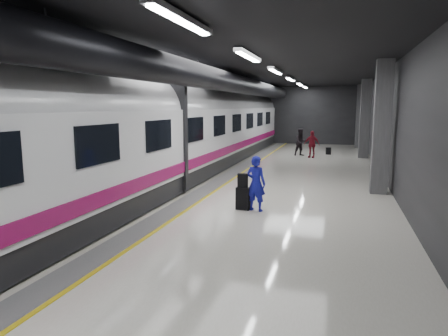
% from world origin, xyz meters
% --- Properties ---
extents(ground, '(40.00, 40.00, 0.00)m').
position_xyz_m(ground, '(0.00, 0.00, 0.00)').
color(ground, silver).
rests_on(ground, ground).
extents(platform_hall, '(10.02, 40.02, 4.51)m').
position_xyz_m(platform_hall, '(-0.29, 0.96, 3.54)').
color(platform_hall, black).
rests_on(platform_hall, ground).
extents(train, '(3.05, 38.00, 4.05)m').
position_xyz_m(train, '(-3.25, -0.00, 2.07)').
color(train, black).
rests_on(train, ground).
extents(traveler_main, '(0.65, 0.50, 1.59)m').
position_xyz_m(traveler_main, '(0.97, -1.52, 0.79)').
color(traveler_main, '#181AB8').
rests_on(traveler_main, ground).
extents(suitcase_main, '(0.42, 0.29, 0.65)m').
position_xyz_m(suitcase_main, '(0.59, -1.48, 0.33)').
color(suitcase_main, black).
rests_on(suitcase_main, ground).
extents(shoulder_bag, '(0.32, 0.20, 0.40)m').
position_xyz_m(shoulder_bag, '(0.57, -1.49, 0.85)').
color(shoulder_bag, black).
rests_on(shoulder_bag, suitcase_main).
extents(traveler_far_a, '(1.01, 0.95, 1.65)m').
position_xyz_m(traveler_far_a, '(0.96, 11.90, 0.82)').
color(traveler_far_a, black).
rests_on(traveler_far_a, ground).
extents(traveler_far_b, '(0.99, 0.61, 1.57)m').
position_xyz_m(traveler_far_b, '(1.65, 11.21, 0.78)').
color(traveler_far_b, maroon).
rests_on(traveler_far_b, ground).
extents(suitcase_far, '(0.33, 0.25, 0.44)m').
position_xyz_m(suitcase_far, '(2.56, 13.07, 0.22)').
color(suitcase_far, black).
rests_on(suitcase_far, ground).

